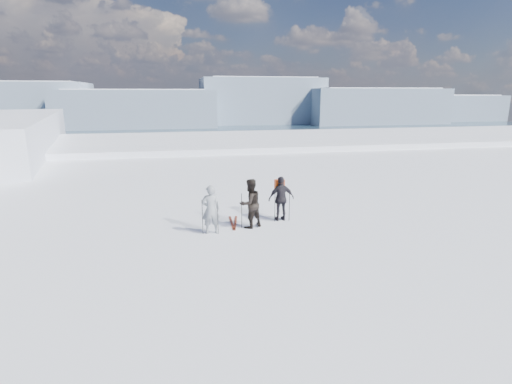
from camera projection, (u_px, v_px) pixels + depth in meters
lake_basin at (227, 205)px, 42.12m from camera, size 820.00×820.00×71.62m
far_mountain_range at (203, 104)px, 451.77m from camera, size 770.00×110.00×53.00m
skier_grey at (211, 210)px, 14.31m from camera, size 0.67×0.45×1.79m
skier_dark at (250, 203)px, 14.94m from camera, size 1.13×1.04×1.87m
skier_pack at (281, 199)px, 15.79m from camera, size 1.07×0.49×1.79m
backpack at (280, 169)px, 15.75m from camera, size 0.39×0.23×0.49m
ski_poles at (248, 212)px, 14.99m from camera, size 3.52×1.01×1.34m
skis_loose at (234, 223)px, 15.61m from camera, size 0.43×1.70×0.03m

